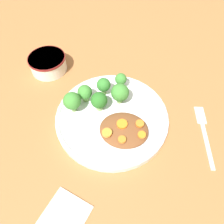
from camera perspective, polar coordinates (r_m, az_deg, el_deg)
ground_plane at (r=0.57m, az=0.00°, el=-2.02°), size 4.00×4.00×0.00m
plate at (r=0.56m, az=0.00°, el=-1.29°), size 0.29×0.29×0.02m
dip_bowl at (r=0.71m, az=-16.42°, el=12.27°), size 0.11×0.11×0.05m
stew_mound at (r=0.52m, az=3.13°, el=-4.65°), size 0.10×0.12×0.02m
broccoli_floret_0 at (r=0.57m, az=-7.11°, el=5.05°), size 0.04×0.04×0.05m
broccoli_floret_1 at (r=0.55m, az=-3.38°, el=2.95°), size 0.04×0.04×0.05m
broccoli_floret_2 at (r=0.60m, az=2.30°, el=8.42°), size 0.03×0.03×0.05m
broccoli_floret_3 at (r=0.58m, az=-2.21°, el=6.97°), size 0.04×0.04×0.05m
broccoli_floret_4 at (r=0.55m, az=-10.44°, el=2.62°), size 0.04×0.04×0.06m
broccoli_floret_5 at (r=0.56m, az=2.10°, el=5.04°), size 0.05×0.05×0.06m
carrot_slice_0 at (r=0.52m, az=7.28°, el=-3.06°), size 0.02×0.02×0.01m
carrot_slice_1 at (r=0.52m, az=2.65°, el=-3.14°), size 0.03×0.03×0.01m
carrot_slice_2 at (r=0.50m, az=7.81°, el=-5.89°), size 0.02×0.02×0.00m
carrot_slice_3 at (r=0.49m, az=2.64°, el=-7.18°), size 0.02×0.02×0.01m
carrot_slice_4 at (r=0.50m, az=-1.45°, el=-5.41°), size 0.02×0.02×0.01m
fork at (r=0.60m, az=22.84°, el=-4.14°), size 0.18×0.04×0.01m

